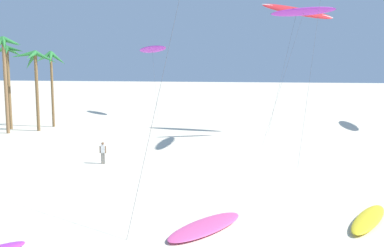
{
  "coord_description": "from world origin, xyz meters",
  "views": [
    {
      "loc": [
        6.22,
        -6.93,
        8.18
      ],
      "look_at": [
        2.84,
        18.48,
        4.55
      ],
      "focal_mm": 43.74,
      "sensor_mm": 36.0,
      "label": 1
    }
  ],
  "objects_px": {
    "palm_tree_3": "(35,65)",
    "flying_kite_0": "(304,12)",
    "flying_kite_4": "(152,49)",
    "palm_tree_4": "(51,64)",
    "flying_kite_3": "(297,11)",
    "palm_tree_2": "(4,54)",
    "grounded_kite_0": "(205,226)",
    "grounded_kite_1": "(368,219)",
    "person_near_right": "(103,152)",
    "palm_tree_1": "(8,62)"
  },
  "relations": [
    {
      "from": "palm_tree_2",
      "to": "grounded_kite_0",
      "type": "distance_m",
      "value": 36.36
    },
    {
      "from": "palm_tree_3",
      "to": "palm_tree_4",
      "type": "xyz_separation_m",
      "value": [
        0.39,
        3.28,
        0.04
      ]
    },
    {
      "from": "flying_kite_3",
      "to": "palm_tree_2",
      "type": "bearing_deg",
      "value": -172.23
    },
    {
      "from": "palm_tree_4",
      "to": "grounded_kite_0",
      "type": "xyz_separation_m",
      "value": [
        21.41,
        -31.04,
        -7.3
      ]
    },
    {
      "from": "flying_kite_3",
      "to": "grounded_kite_0",
      "type": "bearing_deg",
      "value": -102.26
    },
    {
      "from": "palm_tree_4",
      "to": "flying_kite_0",
      "type": "xyz_separation_m",
      "value": [
        28.19,
        -5.73,
        5.09
      ]
    },
    {
      "from": "flying_kite_3",
      "to": "person_near_right",
      "type": "height_order",
      "value": "flying_kite_3"
    },
    {
      "from": "grounded_kite_1",
      "to": "person_near_right",
      "type": "xyz_separation_m",
      "value": [
        -17.31,
        10.82,
        0.76
      ]
    },
    {
      "from": "palm_tree_3",
      "to": "flying_kite_0",
      "type": "relative_size",
      "value": 0.68
    },
    {
      "from": "flying_kite_3",
      "to": "grounded_kite_1",
      "type": "bearing_deg",
      "value": -86.93
    },
    {
      "from": "palm_tree_1",
      "to": "flying_kite_0",
      "type": "xyz_separation_m",
      "value": [
        32.28,
        -3.31,
        4.81
      ]
    },
    {
      "from": "flying_kite_4",
      "to": "palm_tree_3",
      "type": "bearing_deg",
      "value": -119.41
    },
    {
      "from": "grounded_kite_0",
      "to": "palm_tree_3",
      "type": "bearing_deg",
      "value": 128.13
    },
    {
      "from": "palm_tree_4",
      "to": "flying_kite_0",
      "type": "bearing_deg",
      "value": -11.49
    },
    {
      "from": "palm_tree_3",
      "to": "grounded_kite_0",
      "type": "xyz_separation_m",
      "value": [
        21.79,
        -27.76,
        -7.26
      ]
    },
    {
      "from": "palm_tree_3",
      "to": "palm_tree_4",
      "type": "distance_m",
      "value": 3.31
    },
    {
      "from": "flying_kite_0",
      "to": "grounded_kite_0",
      "type": "height_order",
      "value": "flying_kite_0"
    },
    {
      "from": "flying_kite_4",
      "to": "grounded_kite_0",
      "type": "xyz_separation_m",
      "value": [
        12.3,
        -44.59,
        -9.21
      ]
    },
    {
      "from": "palm_tree_3",
      "to": "person_near_right",
      "type": "xyz_separation_m",
      "value": [
        12.47,
        -14.92,
        -6.46
      ]
    },
    {
      "from": "palm_tree_3",
      "to": "palm_tree_4",
      "type": "relative_size",
      "value": 1.0
    },
    {
      "from": "palm_tree_4",
      "to": "grounded_kite_1",
      "type": "xyz_separation_m",
      "value": [
        29.4,
        -29.02,
        -7.26
      ]
    },
    {
      "from": "palm_tree_2",
      "to": "grounded_kite_0",
      "type": "height_order",
      "value": "palm_tree_2"
    },
    {
      "from": "palm_tree_2",
      "to": "flying_kite_0",
      "type": "height_order",
      "value": "flying_kite_0"
    },
    {
      "from": "palm_tree_1",
      "to": "palm_tree_2",
      "type": "xyz_separation_m",
      "value": [
        1.22,
        -2.92,
        0.88
      ]
    },
    {
      "from": "palm_tree_3",
      "to": "flying_kite_4",
      "type": "bearing_deg",
      "value": 60.59
    },
    {
      "from": "flying_kite_3",
      "to": "person_near_right",
      "type": "xyz_separation_m",
      "value": [
        -15.82,
        -17.07,
        -12.07
      ]
    },
    {
      "from": "palm_tree_2",
      "to": "grounded_kite_1",
      "type": "height_order",
      "value": "palm_tree_2"
    },
    {
      "from": "palm_tree_2",
      "to": "grounded_kite_1",
      "type": "distance_m",
      "value": 40.91
    },
    {
      "from": "palm_tree_4",
      "to": "person_near_right",
      "type": "xyz_separation_m",
      "value": [
        12.09,
        -18.21,
        -6.5
      ]
    },
    {
      "from": "palm_tree_4",
      "to": "grounded_kite_0",
      "type": "height_order",
      "value": "palm_tree_4"
    },
    {
      "from": "palm_tree_3",
      "to": "grounded_kite_0",
      "type": "height_order",
      "value": "palm_tree_3"
    },
    {
      "from": "flying_kite_3",
      "to": "flying_kite_4",
      "type": "bearing_deg",
      "value": 142.0
    },
    {
      "from": "palm_tree_1",
      "to": "palm_tree_2",
      "type": "distance_m",
      "value": 3.28
    },
    {
      "from": "palm_tree_2",
      "to": "flying_kite_3",
      "type": "distance_m",
      "value": 31.38
    },
    {
      "from": "flying_kite_3",
      "to": "person_near_right",
      "type": "bearing_deg",
      "value": -132.82
    },
    {
      "from": "palm_tree_2",
      "to": "flying_kite_3",
      "type": "bearing_deg",
      "value": 7.77
    },
    {
      "from": "flying_kite_4",
      "to": "grounded_kite_0",
      "type": "height_order",
      "value": "flying_kite_4"
    },
    {
      "from": "flying_kite_0",
      "to": "grounded_kite_0",
      "type": "bearing_deg",
      "value": -104.99
    },
    {
      "from": "palm_tree_3",
      "to": "flying_kite_0",
      "type": "distance_m",
      "value": 29.13
    },
    {
      "from": "flying_kite_4",
      "to": "grounded_kite_1",
      "type": "height_order",
      "value": "flying_kite_4"
    },
    {
      "from": "palm_tree_1",
      "to": "palm_tree_2",
      "type": "relative_size",
      "value": 0.91
    },
    {
      "from": "palm_tree_1",
      "to": "grounded_kite_0",
      "type": "bearing_deg",
      "value": -48.3
    },
    {
      "from": "flying_kite_4",
      "to": "person_near_right",
      "type": "height_order",
      "value": "flying_kite_4"
    },
    {
      "from": "grounded_kite_0",
      "to": "flying_kite_0",
      "type": "bearing_deg",
      "value": 75.01
    },
    {
      "from": "palm_tree_4",
      "to": "flying_kite_3",
      "type": "xyz_separation_m",
      "value": [
        27.9,
        -1.14,
        5.57
      ]
    },
    {
      "from": "grounded_kite_0",
      "to": "palm_tree_4",
      "type": "bearing_deg",
      "value": 124.59
    },
    {
      "from": "grounded_kite_0",
      "to": "grounded_kite_1",
      "type": "height_order",
      "value": "grounded_kite_1"
    },
    {
      "from": "palm_tree_1",
      "to": "flying_kite_3",
      "type": "xyz_separation_m",
      "value": [
        32.0,
        1.29,
        5.29
      ]
    },
    {
      "from": "flying_kite_0",
      "to": "flying_kite_4",
      "type": "height_order",
      "value": "flying_kite_0"
    },
    {
      "from": "palm_tree_3",
      "to": "palm_tree_2",
      "type": "bearing_deg",
      "value": -140.48
    }
  ]
}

